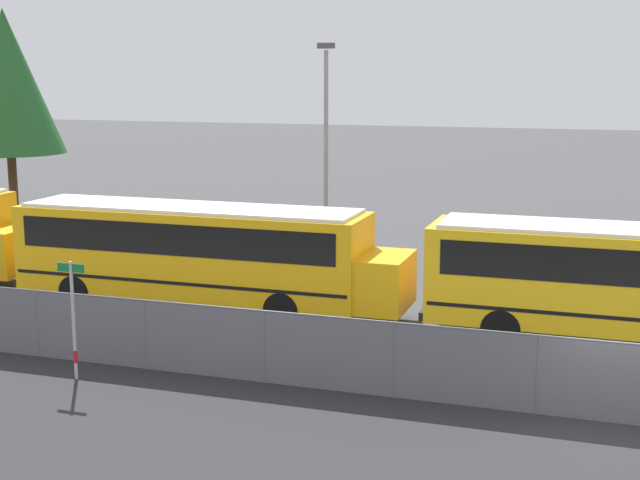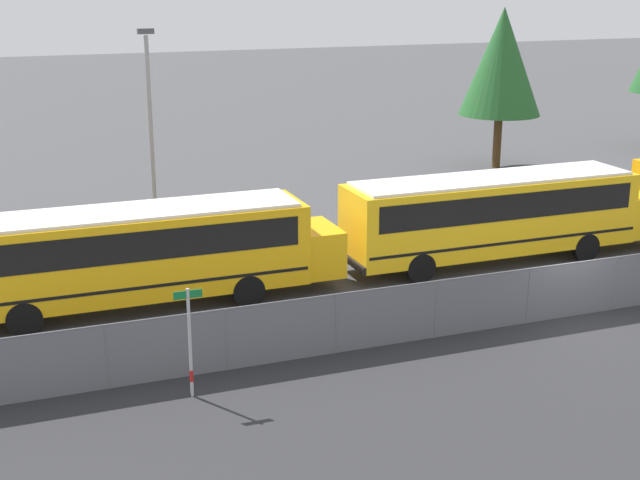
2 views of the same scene
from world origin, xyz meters
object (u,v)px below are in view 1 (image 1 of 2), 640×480
school_bus_2 (199,248)px  light_pole (326,147)px  street_sign (73,317)px  tree_2 (7,82)px

school_bus_2 → light_pole: size_ratio=1.50×
school_bus_2 → street_sign: school_bus_2 is taller
street_sign → light_pole: bearing=82.7°
school_bus_2 → light_pole: light_pole is taller
school_bus_2 → street_sign: size_ratio=4.32×
school_bus_2 → street_sign: bearing=-89.9°
light_pole → tree_2: 20.14m
school_bus_2 → tree_2: (-17.07, 13.79, 4.75)m
school_bus_2 → light_pole: (1.76, 6.98, 2.56)m
street_sign → tree_2: (-17.07, 20.42, 5.14)m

